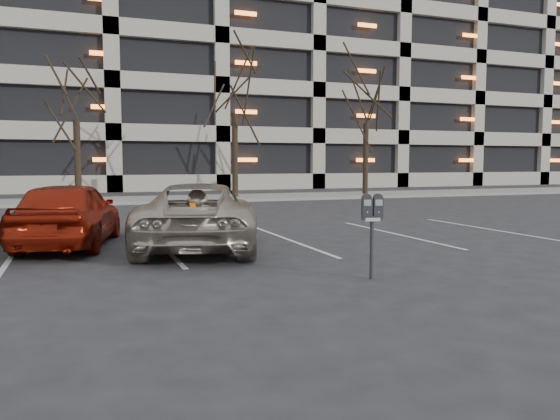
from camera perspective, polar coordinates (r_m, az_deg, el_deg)
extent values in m
plane|color=#28282B|center=(9.69, -1.94, -5.35)|extent=(140.00, 140.00, 0.00)
cube|color=gray|center=(25.28, -13.46, 1.05)|extent=(80.00, 4.00, 0.12)
cube|color=silver|center=(11.54, -26.10, -4.15)|extent=(0.10, 5.20, 0.00)
cube|color=silver|center=(11.59, -12.17, -3.72)|extent=(0.10, 5.20, 0.00)
cube|color=silver|center=(12.29, 0.88, -3.11)|extent=(0.10, 5.20, 0.00)
cube|color=silver|center=(13.55, 12.00, -2.46)|extent=(0.10, 5.20, 0.00)
cube|color=silver|center=(15.22, 20.94, -1.87)|extent=(0.10, 5.20, 0.00)
cube|color=black|center=(46.16, -1.13, 14.05)|extent=(49.92, 19.20, 18.00)
cylinder|color=black|center=(25.05, -20.39, 4.76)|extent=(0.28, 0.28, 3.54)
cylinder|color=black|center=(26.01, -4.72, 5.55)|extent=(0.28, 0.28, 4.00)
cylinder|color=black|center=(28.69, 8.92, 5.21)|extent=(0.28, 0.28, 3.75)
cylinder|color=black|center=(8.25, 9.56, -4.06)|extent=(0.06, 0.06, 0.90)
cube|color=black|center=(8.19, 9.60, -0.81)|extent=(0.32, 0.18, 0.06)
cube|color=silver|center=(8.14, 9.69, -0.99)|extent=(0.21, 0.07, 0.05)
cube|color=gray|center=(8.09, 9.14, 0.76)|extent=(0.10, 0.04, 0.09)
cube|color=gray|center=(8.13, 10.31, 0.76)|extent=(0.10, 0.04, 0.09)
imported|color=#BEB3A2|center=(11.21, -8.48, -0.57)|extent=(3.38, 5.18, 1.32)
cube|color=#FF5905|center=(10.28, -9.48, 2.63)|extent=(0.10, 0.20, 0.01)
imported|color=#9B1F0E|center=(12.05, -21.20, -0.34)|extent=(2.45, 4.30, 1.38)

